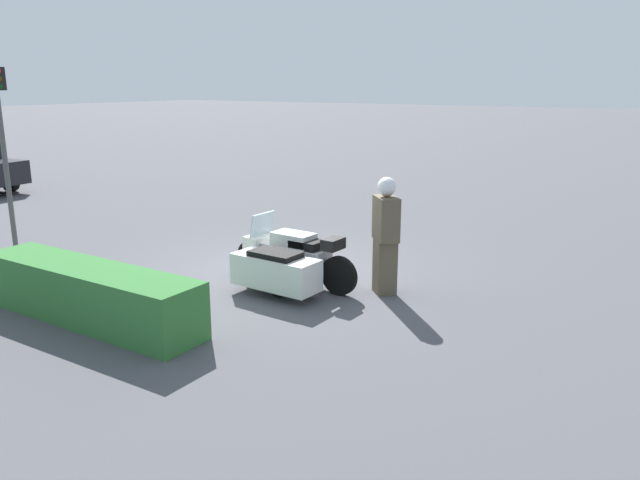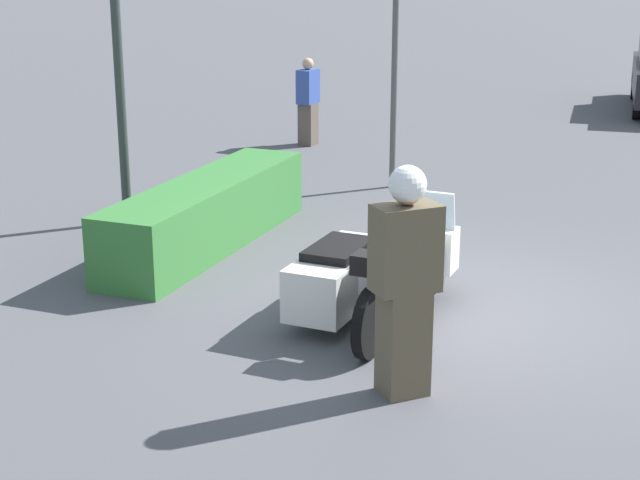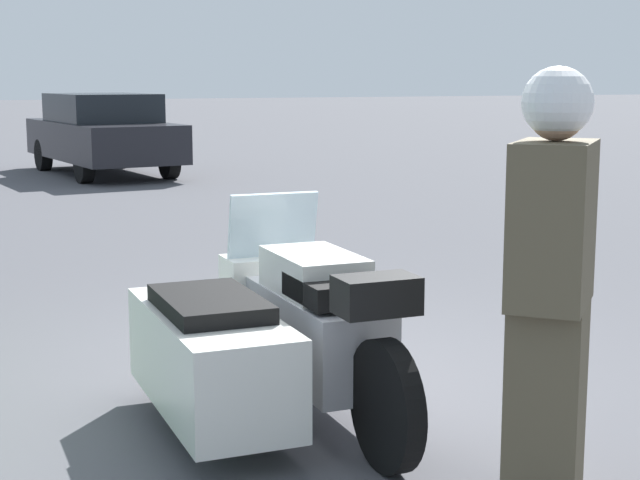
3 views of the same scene
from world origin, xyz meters
The scene contains 5 objects.
ground_plane centered at (0.00, 0.00, 0.00)m, with size 160.00×160.00×0.00m, color #4C4C51.
police_motorcycle centered at (-0.53, 0.63, 0.46)m, with size 2.44×1.25×1.15m.
officer_rider centered at (-2.05, -0.13, 0.99)m, with size 0.58×0.58×1.88m.
hedge_bush_curbside centered at (0.92, 3.20, 0.40)m, with size 3.84×0.82×0.80m, color #337033.
traffic_light_near centered at (4.52, 2.05, 2.32)m, with size 0.23×0.27×3.55m.
Camera 1 is at (-6.33, 8.45, 3.30)m, focal length 35.00 mm.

